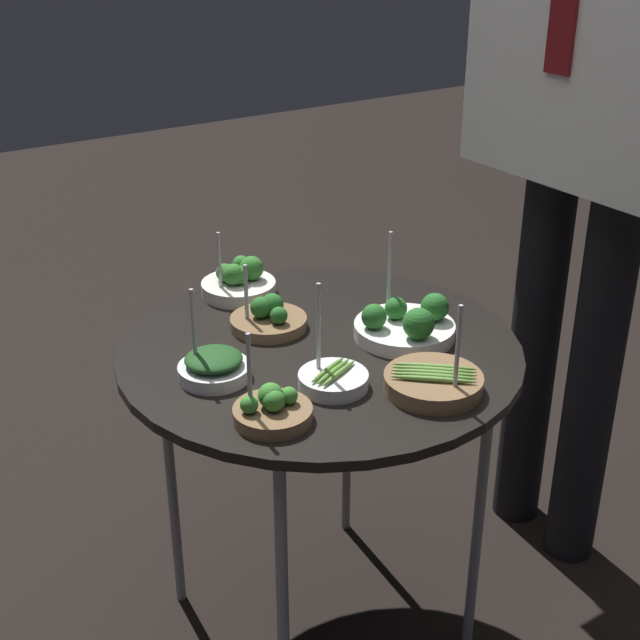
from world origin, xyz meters
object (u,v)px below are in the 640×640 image
bowl_spinach_back_left (215,367)px  bowl_asparagus_front_left (434,382)px  bowl_broccoli_back_right (407,325)px  waiter_figure (605,48)px  bowl_broccoli_front_center (272,409)px  bowl_broccoli_near_rim (239,282)px  serving_cart (320,366)px  bowl_asparagus_front_right (333,379)px  bowl_broccoli_mid_right (269,318)px

bowl_spinach_back_left → bowl_asparagus_front_left: 0.35m
bowl_broccoli_back_right → bowl_asparagus_front_left: bearing=-25.1°
bowl_asparagus_front_left → waiter_figure: 0.71m
bowl_broccoli_front_center → bowl_broccoli_near_rim: (-0.43, 0.18, 0.01)m
serving_cart → bowl_asparagus_front_right: size_ratio=4.10×
bowl_asparagus_front_right → bowl_asparagus_front_left: (0.10, 0.13, 0.00)m
waiter_figure → bowl_asparagus_front_left: bearing=-70.7°
serving_cart → bowl_broccoli_back_right: bearing=67.7°
bowl_broccoli_back_right → bowl_broccoli_front_center: bearing=-72.9°
bowl_broccoli_mid_right → waiter_figure: 0.78m
bowl_asparagus_front_left → waiter_figure: bearing=109.3°
bowl_asparagus_front_right → bowl_spinach_back_left: size_ratio=1.10×
bowl_broccoli_front_center → bowl_broccoli_near_rim: 0.47m
bowl_spinach_back_left → bowl_broccoli_back_right: bearing=81.1°
bowl_broccoli_front_center → bowl_asparagus_front_left: bearing=76.0°
serving_cart → bowl_broccoli_back_right: bowl_broccoli_back_right is taller
bowl_spinach_back_left → bowl_asparagus_front_left: size_ratio=0.95×
bowl_asparagus_front_right → bowl_broccoli_back_right: size_ratio=0.95×
bowl_broccoli_near_rim → waiter_figure: waiter_figure is taller
bowl_broccoli_mid_right → bowl_broccoli_near_rim: size_ratio=0.96×
bowl_broccoli_back_right → bowl_asparagus_front_left: (0.17, -0.08, -0.01)m
bowl_asparagus_front_right → bowl_broccoli_mid_right: size_ratio=1.23×
bowl_asparagus_front_right → bowl_broccoli_back_right: bearing=109.1°
bowl_broccoli_near_rim → bowl_asparagus_front_left: 0.51m
bowl_spinach_back_left → serving_cart: bearing=91.1°
serving_cart → bowl_asparagus_front_right: 0.15m
bowl_broccoli_mid_right → bowl_spinach_back_left: bearing=-55.6°
serving_cart → waiter_figure: size_ratio=0.41×
bowl_broccoli_back_right → bowl_broccoli_near_rim: (-0.33, -0.15, -0.00)m
bowl_asparagus_front_right → waiter_figure: waiter_figure is taller
bowl_asparagus_front_right → bowl_broccoli_front_center: (0.03, -0.13, 0.01)m
bowl_broccoli_near_rim → waiter_figure: bearing=62.3°
serving_cart → bowl_broccoli_near_rim: size_ratio=4.84×
bowl_broccoli_back_right → waiter_figure: waiter_figure is taller
bowl_broccoli_mid_right → bowl_spinach_back_left: 0.20m
bowl_asparagus_front_right → bowl_broccoli_mid_right: 0.24m
bowl_spinach_back_left → waiter_figure: 0.91m
bowl_asparagus_front_right → bowl_broccoli_near_rim: (-0.40, 0.05, 0.01)m
bowl_broccoli_front_center → serving_cart: bearing=130.1°
bowl_asparagus_front_right → bowl_broccoli_mid_right: bowl_asparagus_front_right is taller
bowl_asparagus_front_right → bowl_spinach_back_left: 0.19m
serving_cart → bowl_asparagus_front_left: bowl_asparagus_front_left is taller
bowl_broccoli_back_right → waiter_figure: (-0.02, 0.45, 0.43)m
waiter_figure → bowl_asparagus_front_right: bearing=-82.4°
bowl_broccoli_mid_right → waiter_figure: size_ratio=0.08×
bowl_broccoli_back_right → bowl_broccoli_mid_right: bearing=-132.9°
bowl_asparagus_front_right → bowl_broccoli_near_rim: bearing=172.8°
bowl_asparagus_front_right → bowl_asparagus_front_left: 0.16m
bowl_asparagus_front_right → bowl_broccoli_near_rim: 0.41m
serving_cart → bowl_broccoli_back_right: (0.06, 0.14, 0.07)m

